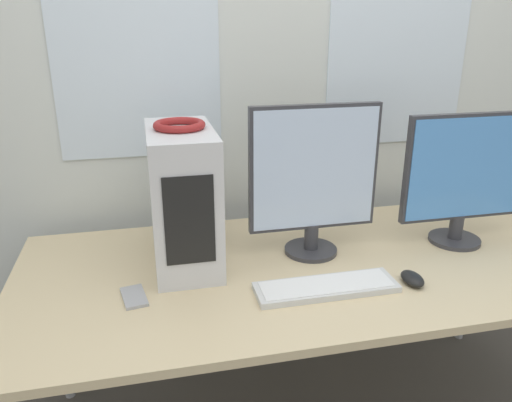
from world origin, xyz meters
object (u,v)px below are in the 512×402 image
at_px(pc_tower, 183,197).
at_px(headphones, 179,125).
at_px(monitor_main, 314,178).
at_px(keyboard, 326,287).
at_px(mouse, 412,279).
at_px(cell_phone, 134,297).
at_px(monitor_right_near, 464,176).

xyz_separation_m(pc_tower, headphones, (0.00, 0.00, 0.25)).
distance_m(headphones, monitor_main, 0.50).
relative_size(keyboard, mouse, 4.41).
distance_m(monitor_main, mouse, 0.47).
height_order(mouse, cell_phone, mouse).
bearing_deg(headphones, monitor_main, -5.09).
distance_m(monitor_right_near, mouse, 0.48).
bearing_deg(cell_phone, monitor_main, 6.41).
xyz_separation_m(monitor_main, monitor_right_near, (0.57, -0.04, -0.02)).
bearing_deg(cell_phone, monitor_right_near, -2.81).
distance_m(headphones, cell_phone, 0.56).
bearing_deg(mouse, pc_tower, 154.71).
distance_m(monitor_right_near, keyboard, 0.70).
height_order(pc_tower, monitor_right_near, monitor_right_near).
xyz_separation_m(headphones, keyboard, (0.41, -0.31, -0.47)).
bearing_deg(pc_tower, headphones, 90.00).
relative_size(pc_tower, mouse, 4.59).
bearing_deg(monitor_main, mouse, -49.67).
bearing_deg(pc_tower, monitor_right_near, -4.25).
bearing_deg(mouse, headphones, 154.65).
bearing_deg(headphones, pc_tower, -90.00).
relative_size(keyboard, cell_phone, 3.29).
bearing_deg(cell_phone, keyboard, -18.07).
distance_m(pc_tower, monitor_right_near, 1.02).
xyz_separation_m(monitor_right_near, keyboard, (-0.61, -0.23, -0.25)).
height_order(monitor_right_near, mouse, monitor_right_near).
xyz_separation_m(headphones, cell_phone, (-0.18, -0.23, -0.48)).
xyz_separation_m(pc_tower, mouse, (0.70, -0.33, -0.22)).
height_order(pc_tower, cell_phone, pc_tower).
xyz_separation_m(headphones, mouse, (0.70, -0.33, -0.47)).
bearing_deg(monitor_main, headphones, 174.91).
height_order(headphones, keyboard, headphones).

